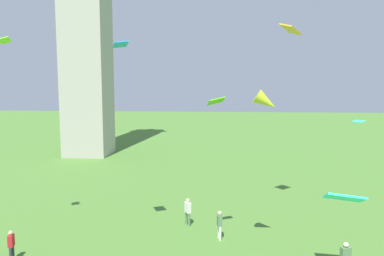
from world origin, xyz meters
TOP-DOWN VIEW (x-y plane):
  - person_0 at (-2.00, 21.03)m, footprint 0.49×0.55m
  - person_1 at (-10.97, 15.12)m, footprint 0.33×0.51m
  - person_3 at (0.14, 18.87)m, footprint 0.35×0.54m
  - kite_flying_0 at (-0.11, 17.46)m, footprint 1.04×0.94m
  - kite_flying_1 at (-12.20, 17.74)m, footprint 0.76×0.97m
  - kite_flying_2 at (6.00, 14.25)m, footprint 1.80×1.28m
  - kite_flying_3 at (9.97, 24.52)m, footprint 0.92×1.02m
  - kite_flying_4 at (2.45, 16.02)m, footprint 1.41×0.88m
  - kite_flying_5 at (4.77, 23.14)m, footprint 1.64×1.79m
  - kite_flying_6 at (-5.33, 17.22)m, footprint 1.12×1.33m

SIDE VIEW (x-z plane):
  - person_1 at x=-10.97m, z-range 0.11..1.78m
  - person_3 at x=0.14m, z-range 0.12..1.89m
  - person_0 at x=-2.00m, z-range 0.12..1.96m
  - kite_flying_2 at x=6.00m, z-range 3.79..4.52m
  - kite_flying_3 at x=9.97m, z-range 6.66..6.82m
  - kite_flying_0 at x=-0.11m, z-range 8.25..8.77m
  - kite_flying_4 at x=2.45m, z-range 7.93..9.19m
  - kite_flying_6 at x=-5.33m, z-range 11.42..11.77m
  - kite_flying_1 at x=-12.20m, z-range 11.71..12.12m
  - kite_flying_5 at x=4.77m, z-range 12.68..13.44m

